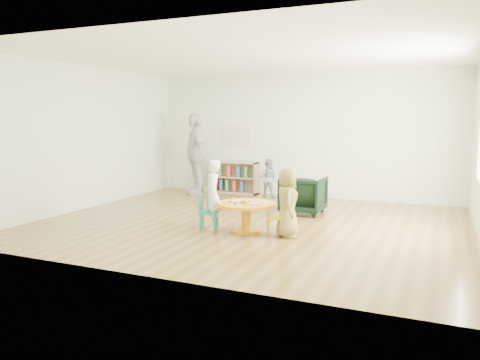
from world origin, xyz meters
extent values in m
plane|color=brown|center=(0.00, 0.00, 0.00)|extent=(7.00, 7.00, 0.00)
cube|color=white|center=(0.00, 0.00, 2.75)|extent=(7.00, 6.00, 0.10)
cube|color=beige|center=(0.00, 3.00, 1.40)|extent=(7.00, 0.10, 2.80)
cube|color=beige|center=(0.00, -3.00, 1.40)|extent=(7.00, 0.10, 2.80)
cube|color=beige|center=(-3.50, 0.00, 1.40)|extent=(0.10, 6.00, 2.80)
cylinder|color=orange|center=(0.16, -0.58, 0.21)|extent=(0.16, 0.16, 0.42)
cylinder|color=orange|center=(0.16, -0.58, 0.02)|extent=(0.51, 0.51, 0.04)
cylinder|color=orange|center=(0.16, -0.58, 0.44)|extent=(0.92, 0.92, 0.04)
cylinder|color=pink|center=(-0.04, -0.53, 0.47)|extent=(0.15, 0.15, 0.02)
cylinder|color=pink|center=(0.34, -0.66, 0.47)|extent=(0.17, 0.17, 0.02)
cylinder|color=orange|center=(0.14, -0.60, 0.48)|extent=(0.10, 0.13, 0.04)
cylinder|color=#147422|center=(0.10, -0.68, 0.48)|extent=(0.04, 0.05, 0.02)
cylinder|color=#147422|center=(0.18, -0.53, 0.48)|extent=(0.04, 0.05, 0.02)
cube|color=red|center=(-0.11, -0.63, 0.47)|extent=(0.07, 0.06, 0.02)
cube|color=orange|center=(-0.13, -0.82, 0.47)|extent=(0.06, 0.06, 0.02)
cube|color=blue|center=(0.09, -0.56, 0.47)|extent=(0.07, 0.06, 0.02)
cube|color=#147422|center=(0.02, -0.72, 0.47)|extent=(0.07, 0.06, 0.02)
cube|color=#18847F|center=(-0.47, -0.67, 0.28)|extent=(0.38, 0.38, 0.04)
cube|color=#18847F|center=(-0.59, -0.71, 0.43)|extent=(0.13, 0.29, 0.26)
cylinder|color=#18847F|center=(-0.62, -0.59, 0.13)|extent=(0.04, 0.04, 0.26)
cylinder|color=#18847F|center=(-0.54, -0.82, 0.13)|extent=(0.04, 0.04, 0.26)
cylinder|color=#18847F|center=(-0.39, -0.51, 0.13)|extent=(0.04, 0.04, 0.26)
cylinder|color=#18847F|center=(-0.31, -0.74, 0.13)|extent=(0.04, 0.04, 0.26)
cube|color=orange|center=(0.69, -0.65, 0.29)|extent=(0.41, 0.41, 0.04)
cube|color=orange|center=(0.81, -0.60, 0.45)|extent=(0.15, 0.30, 0.27)
cylinder|color=orange|center=(0.85, -0.72, 0.14)|extent=(0.04, 0.04, 0.27)
cylinder|color=orange|center=(0.76, -0.49, 0.14)|extent=(0.04, 0.04, 0.27)
cylinder|color=orange|center=(0.62, -0.82, 0.14)|extent=(0.04, 0.04, 0.27)
cylinder|color=orange|center=(0.52, -0.58, 0.14)|extent=(0.04, 0.04, 0.27)
cube|color=tan|center=(-2.19, 2.83, 0.38)|extent=(0.03, 0.30, 0.75)
cube|color=tan|center=(-1.01, 2.83, 0.38)|extent=(0.03, 0.30, 0.75)
cube|color=tan|center=(-1.60, 2.83, 0.01)|extent=(1.20, 0.30, 0.03)
cube|color=tan|center=(-1.60, 2.83, 0.73)|extent=(1.20, 0.30, 0.03)
cube|color=tan|center=(-1.60, 2.83, 0.38)|extent=(1.14, 0.28, 0.03)
cube|color=tan|center=(-1.60, 2.97, 0.38)|extent=(1.20, 0.02, 0.75)
cube|color=#D34138|center=(-2.05, 2.81, 0.18)|extent=(0.04, 0.18, 0.26)
cube|color=#336AB4|center=(-1.90, 2.81, 0.18)|extent=(0.04, 0.18, 0.26)
cube|color=#55AB4F|center=(-1.75, 2.81, 0.18)|extent=(0.04, 0.18, 0.26)
cube|color=#D34138|center=(-1.55, 2.81, 0.18)|extent=(0.04, 0.18, 0.26)
cube|color=#336AB4|center=(-1.35, 2.81, 0.18)|extent=(0.04, 0.18, 0.26)
cube|color=#55AB4F|center=(-1.95, 2.81, 0.53)|extent=(0.04, 0.18, 0.26)
cube|color=#D34138|center=(-1.70, 2.81, 0.53)|extent=(0.04, 0.18, 0.26)
cube|color=#336AB4|center=(-1.45, 2.81, 0.53)|extent=(0.04, 0.18, 0.26)
cube|color=#55AB4F|center=(-1.25, 2.81, 0.53)|extent=(0.04, 0.18, 0.26)
cube|color=white|center=(-1.60, 2.98, 1.35)|extent=(0.74, 0.01, 0.54)
cube|color=#DA4B2D|center=(-1.60, 2.98, 1.35)|extent=(0.70, 0.00, 0.50)
imported|color=black|center=(0.61, 1.12, 0.35)|extent=(0.77, 0.79, 0.71)
imported|color=white|center=(-0.41, -0.63, 0.56)|extent=(0.41, 0.48, 1.13)
imported|color=gold|center=(0.86, -0.65, 0.53)|extent=(0.49, 0.60, 1.06)
imported|color=#1C2446|center=(-0.63, 2.57, 0.44)|extent=(0.43, 0.34, 0.88)
imported|color=silver|center=(-2.37, 2.35, 0.95)|extent=(1.11, 1.11, 1.89)
camera|label=1|loc=(2.96, -7.28, 1.80)|focal=35.00mm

